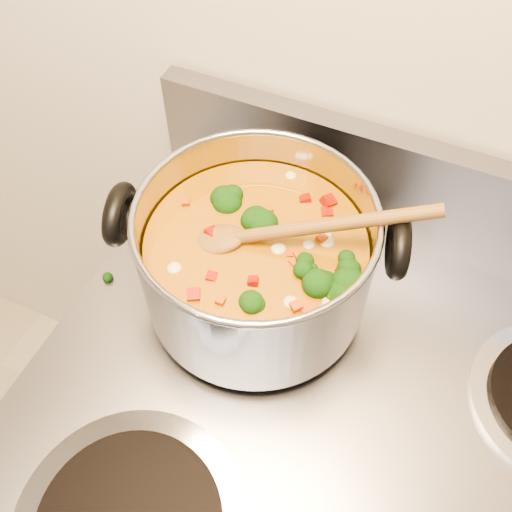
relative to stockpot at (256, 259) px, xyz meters
The scene contains 3 objects.
stockpot is the anchor object (origin of this frame).
wooden_spoon 0.05m from the stockpot, 20.20° to the left, with size 0.26×0.12×0.09m.
cooktop_crumbs 0.09m from the stockpot, 56.86° to the left, with size 0.16×0.36×0.01m.
Camera 1 is at (0.04, 0.95, 1.53)m, focal length 40.00 mm.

